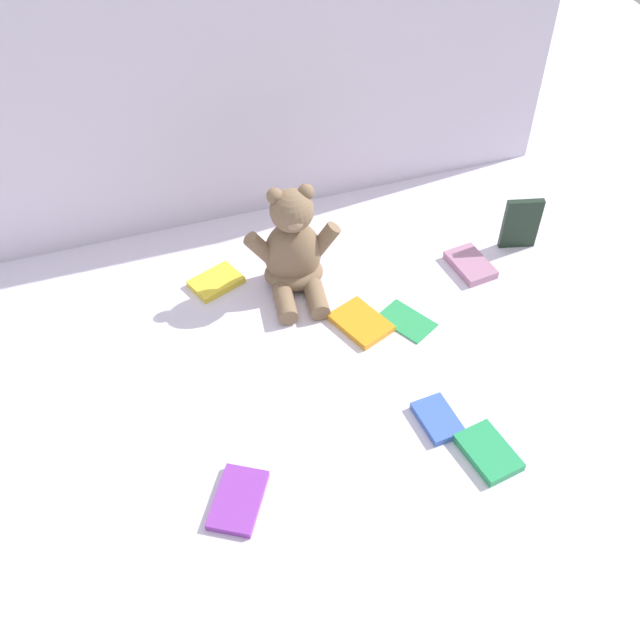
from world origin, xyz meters
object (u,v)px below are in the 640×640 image
Objects in this scene: book_case_1 at (438,419)px; book_case_5 at (361,323)px; teddy_bear at (293,251)px; book_case_3 at (488,452)px; book_case_2 at (238,500)px; book_case_4 at (407,320)px; book_case_6 at (216,282)px; book_case_7 at (521,224)px; book_case_0 at (470,265)px.

book_case_1 is 0.29m from book_case_5.
book_case_3 is at bearing -63.16° from teddy_bear.
book_case_1 is 0.41m from book_case_2.
book_case_6 reaches higher than book_case_4.
book_case_1 is at bearing 37.35° from book_case_2.
book_case_3 is 1.02× the size of book_case_4.
book_case_2 is (-0.26, -0.50, -0.09)m from teddy_bear.
book_case_5 reaches higher than book_case_4.
book_case_6 is at bearing -173.98° from book_case_7.
teddy_bear is 0.41m from book_case_0.
book_case_4 is (0.45, 0.31, -0.00)m from book_case_2.
book_case_0 is at bearing -125.07° from book_case_6.
teddy_bear reaches higher than book_case_2.
book_case_5 is 0.46m from book_case_7.
book_case_2 is (-0.40, -0.05, -0.00)m from book_case_1.
book_case_0 is (0.40, -0.08, -0.09)m from teddy_bear.
book_case_1 is at bearing -129.28° from book_case_4.
teddy_bear is 0.54m from book_case_7.
book_case_1 is 0.27m from book_case_4.
book_case_2 and book_case_5 have the same top height.
book_case_7 is at bearing 47.07° from book_case_3.
book_case_5 is at bearing -85.09° from book_case_1.
book_case_1 is (-0.25, -0.37, -0.00)m from book_case_0.
book_case_1 is 0.83× the size of book_case_5.
teddy_bear is 1.92× the size of book_case_7.
book_case_3 reaches higher than book_case_5.
book_case_7 is (0.44, 0.13, 0.06)m from book_case_5.
book_case_0 is at bearing -4.40° from teddy_bear.
book_case_0 is 1.15× the size of book_case_1.
teddy_bear is 2.18× the size of book_case_3.
book_case_4 is 0.10m from book_case_5.
book_case_2 is at bearing 164.01° from book_case_3.
book_case_7 is (0.54, -0.04, -0.03)m from teddy_bear.
teddy_bear is 0.57m from book_case_2.
book_case_2 is at bearing -110.48° from teddy_bear.
book_case_2 is at bearing 21.33° from book_case_5.
book_case_1 reaches higher than book_case_5.
teddy_bear is 2.21× the size of book_case_0.
book_case_4 is 0.95× the size of book_case_5.
teddy_bear is at bearing -170.74° from book_case_7.
book_case_7 is at bearing 174.16° from book_case_5.
book_case_3 is at bearing -109.43° from book_case_7.
book_case_0 is 0.95× the size of book_case_5.
book_case_7 is (0.79, 0.46, 0.06)m from book_case_2.
book_case_3 is (0.06, -0.10, 0.00)m from book_case_1.
teddy_bear is 0.48m from book_case_1.
book_case_5 is at bearing 95.74° from book_case_3.
book_case_0 is 0.23m from book_case_4.
book_case_3 is 0.61m from book_case_7.
teddy_bear is at bearing 106.32° from book_case_4.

